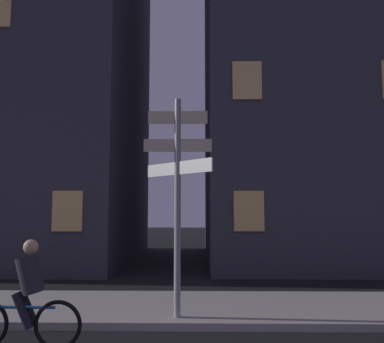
{
  "coord_description": "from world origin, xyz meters",
  "views": [
    {
      "loc": [
        -0.02,
        -2.2,
        2.08
      ],
      "look_at": [
        -0.13,
        4.5,
        2.72
      ],
      "focal_mm": 35.95,
      "sensor_mm": 36.0,
      "label": 1
    }
  ],
  "objects": [
    {
      "name": "building_right_block",
      "position": [
        6.06,
        14.04,
        7.51
      ],
      "size": [
        11.45,
        9.44,
        15.01
      ],
      "color": "#383842",
      "rests_on": "ground_plane"
    },
    {
      "name": "sidewalk_kerb",
      "position": [
        0.0,
        5.78,
        0.07
      ],
      "size": [
        40.0,
        2.55,
        0.14
      ],
      "primitive_type": "cube",
      "color": "#9E9991",
      "rests_on": "ground_plane"
    },
    {
      "name": "cyclist",
      "position": [
        -2.6,
        3.63,
        0.75
      ],
      "size": [
        1.82,
        0.33,
        1.61
      ],
      "color": "black",
      "rests_on": "ground_plane"
    },
    {
      "name": "signpost",
      "position": [
        -0.41,
        4.87,
        2.5
      ],
      "size": [
        1.27,
        1.26,
        3.99
      ],
      "color": "gray",
      "rests_on": "sidewalk_kerb"
    }
  ]
}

